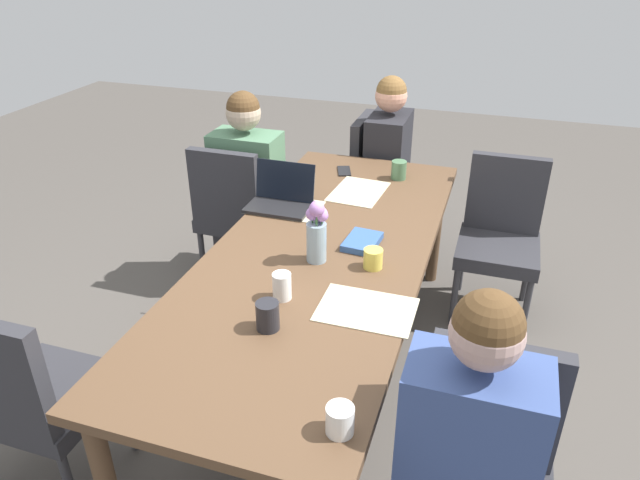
{
  "coord_description": "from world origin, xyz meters",
  "views": [
    {
      "loc": [
        -2.15,
        -0.7,
        2.01
      ],
      "look_at": [
        0.0,
        0.0,
        0.79
      ],
      "focal_mm": 32.93,
      "sensor_mm": 36.0,
      "label": 1
    }
  ],
  "objects_px": {
    "chair_far_right_near": "(31,392)",
    "coffee_mug_centre_right": "(373,259)",
    "book_red_cover": "(362,242)",
    "person_head_right_left_mid": "(387,177)",
    "laptop_far_left_near": "(281,199)",
    "phone_black": "(344,171)",
    "coffee_mug_near_left": "(269,316)",
    "coffee_mug_far_left": "(340,420)",
    "flower_vase": "(317,230)",
    "coffee_mug_centre_left": "(282,286)",
    "chair_near_left_far": "(483,469)",
    "coffee_mug_near_right": "(399,170)",
    "chair_head_right_left_mid": "(378,177)",
    "dining_table": "(320,263)",
    "chair_near_right_mid": "(500,231)",
    "chair_far_left_near": "(235,208)",
    "person_near_left_far": "(463,477)",
    "person_far_left_near": "(249,201)"
  },
  "relations": [
    {
      "from": "chair_far_right_near",
      "to": "coffee_mug_centre_right",
      "type": "relative_size",
      "value": 10.55
    },
    {
      "from": "chair_far_right_near",
      "to": "book_red_cover",
      "type": "relative_size",
      "value": 4.5
    },
    {
      "from": "person_head_right_left_mid",
      "to": "laptop_far_left_near",
      "type": "relative_size",
      "value": 3.73
    },
    {
      "from": "coffee_mug_centre_right",
      "to": "phone_black",
      "type": "xyz_separation_m",
      "value": [
        1.0,
        0.41,
        -0.04
      ]
    },
    {
      "from": "coffee_mug_near_left",
      "to": "coffee_mug_far_left",
      "type": "distance_m",
      "value": 0.54
    },
    {
      "from": "flower_vase",
      "to": "coffee_mug_near_left",
      "type": "distance_m",
      "value": 0.52
    },
    {
      "from": "laptop_far_left_near",
      "to": "coffee_mug_near_left",
      "type": "distance_m",
      "value": 1.02
    },
    {
      "from": "coffee_mug_centre_left",
      "to": "chair_near_left_far",
      "type": "bearing_deg",
      "value": -114.42
    },
    {
      "from": "coffee_mug_near_left",
      "to": "coffee_mug_near_right",
      "type": "xyz_separation_m",
      "value": [
        1.52,
        -0.16,
        -0.0
      ]
    },
    {
      "from": "coffee_mug_near_left",
      "to": "coffee_mug_centre_left",
      "type": "distance_m",
      "value": 0.2
    },
    {
      "from": "coffee_mug_near_right",
      "to": "coffee_mug_centre_right",
      "type": "bearing_deg",
      "value": -174.83
    },
    {
      "from": "coffee_mug_near_left",
      "to": "coffee_mug_centre_right",
      "type": "bearing_deg",
      "value": -25.74
    },
    {
      "from": "chair_head_right_left_mid",
      "to": "book_red_cover",
      "type": "bearing_deg",
      "value": -170.22
    },
    {
      "from": "dining_table",
      "to": "chair_head_right_left_mid",
      "type": "height_order",
      "value": "chair_head_right_left_mid"
    },
    {
      "from": "dining_table",
      "to": "coffee_mug_far_left",
      "type": "xyz_separation_m",
      "value": [
        -0.99,
        -0.38,
        0.11
      ]
    },
    {
      "from": "coffee_mug_near_left",
      "to": "coffee_mug_far_left",
      "type": "relative_size",
      "value": 1.2
    },
    {
      "from": "chair_near_right_mid",
      "to": "coffee_mug_far_left",
      "type": "height_order",
      "value": "chair_near_right_mid"
    },
    {
      "from": "person_head_right_left_mid",
      "to": "phone_black",
      "type": "distance_m",
      "value": 0.57
    },
    {
      "from": "coffee_mug_near_right",
      "to": "coffee_mug_centre_left",
      "type": "distance_m",
      "value": 1.34
    },
    {
      "from": "person_head_right_left_mid",
      "to": "chair_near_left_far",
      "type": "xyz_separation_m",
      "value": [
        -2.2,
        -0.79,
        -0.03
      ]
    },
    {
      "from": "chair_head_right_left_mid",
      "to": "coffee_mug_far_left",
      "type": "relative_size",
      "value": 10.06
    },
    {
      "from": "chair_head_right_left_mid",
      "to": "flower_vase",
      "type": "bearing_deg",
      "value": -176.8
    },
    {
      "from": "chair_near_left_far",
      "to": "flower_vase",
      "type": "bearing_deg",
      "value": 48.61
    },
    {
      "from": "coffee_mug_far_left",
      "to": "coffee_mug_near_right",
      "type": "bearing_deg",
      "value": 6.36
    },
    {
      "from": "chair_far_left_near",
      "to": "chair_near_left_far",
      "type": "distance_m",
      "value": 2.18
    },
    {
      "from": "person_near_left_far",
      "to": "flower_vase",
      "type": "distance_m",
      "value": 1.11
    },
    {
      "from": "coffee_mug_near_left",
      "to": "phone_black",
      "type": "height_order",
      "value": "coffee_mug_near_left"
    },
    {
      "from": "book_red_cover",
      "to": "dining_table",
      "type": "bearing_deg",
      "value": 127.01
    },
    {
      "from": "chair_near_left_far",
      "to": "coffee_mug_near_right",
      "type": "height_order",
      "value": "chair_near_left_far"
    },
    {
      "from": "coffee_mug_centre_left",
      "to": "coffee_mug_centre_right",
      "type": "distance_m",
      "value": 0.43
    },
    {
      "from": "chair_far_right_near",
      "to": "coffee_mug_near_right",
      "type": "relative_size",
      "value": 8.66
    },
    {
      "from": "chair_far_right_near",
      "to": "laptop_far_left_near",
      "type": "height_order",
      "value": "laptop_far_left_near"
    },
    {
      "from": "chair_near_left_far",
      "to": "flower_vase",
      "type": "xyz_separation_m",
      "value": [
        0.69,
        0.78,
        0.39
      ]
    },
    {
      "from": "chair_far_left_near",
      "to": "phone_black",
      "type": "bearing_deg",
      "value": -72.43
    },
    {
      "from": "person_far_left_near",
      "to": "coffee_mug_far_left",
      "type": "height_order",
      "value": "person_far_left_near"
    },
    {
      "from": "chair_far_left_near",
      "to": "person_far_left_near",
      "type": "relative_size",
      "value": 0.75
    },
    {
      "from": "coffee_mug_near_right",
      "to": "book_red_cover",
      "type": "relative_size",
      "value": 0.52
    },
    {
      "from": "chair_near_right_mid",
      "to": "chair_far_right_near",
      "type": "bearing_deg",
      "value": 139.78
    },
    {
      "from": "flower_vase",
      "to": "coffee_mug_far_left",
      "type": "xyz_separation_m",
      "value": [
        -0.9,
        -0.36,
        -0.1
      ]
    },
    {
      "from": "dining_table",
      "to": "person_head_right_left_mid",
      "type": "xyz_separation_m",
      "value": [
        1.43,
        -0.0,
        -0.14
      ]
    },
    {
      "from": "flower_vase",
      "to": "laptop_far_left_near",
      "type": "height_order",
      "value": "flower_vase"
    },
    {
      "from": "person_near_left_far",
      "to": "coffee_mug_far_left",
      "type": "xyz_separation_m",
      "value": [
        -0.14,
        0.35,
        0.26
      ]
    },
    {
      "from": "chair_far_right_near",
      "to": "coffee_mug_centre_left",
      "type": "distance_m",
      "value": 1.0
    },
    {
      "from": "dining_table",
      "to": "person_near_left_far",
      "type": "relative_size",
      "value": 1.99
    },
    {
      "from": "chair_far_right_near",
      "to": "person_far_left_near",
      "type": "bearing_deg",
      "value": -3.14
    },
    {
      "from": "chair_far_left_near",
      "to": "chair_near_right_mid",
      "type": "xyz_separation_m",
      "value": [
        0.2,
        -1.54,
        0.0
      ]
    },
    {
      "from": "person_far_left_near",
      "to": "coffee_mug_centre_left",
      "type": "distance_m",
      "value": 1.42
    },
    {
      "from": "coffee_mug_centre_right",
      "to": "book_red_cover",
      "type": "distance_m",
      "value": 0.2
    },
    {
      "from": "chair_head_right_left_mid",
      "to": "coffee_mug_near_right",
      "type": "xyz_separation_m",
      "value": [
        -0.57,
        -0.24,
        0.29
      ]
    },
    {
      "from": "laptop_far_left_near",
      "to": "chair_head_right_left_mid",
      "type": "bearing_deg",
      "value": -12.7
    }
  ]
}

